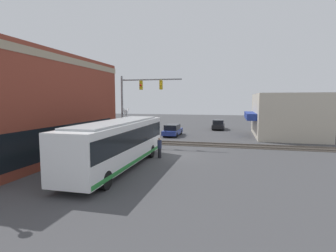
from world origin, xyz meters
name	(u,v)px	position (x,y,z in m)	size (l,w,h in m)	color
ground_plane	(174,156)	(0.00, 0.00, 0.00)	(120.00, 120.00, 0.00)	#424244
brick_building	(17,107)	(-3.14, 12.43, 4.10)	(16.27, 9.93, 8.20)	brown
shop_building	(286,115)	(14.48, -11.24, 2.71)	(10.64, 8.77, 5.42)	beige
city_bus	(118,142)	(-4.77, 2.80, 1.79)	(11.89, 2.59, 3.25)	white
traffic_signal_gantry	(137,96)	(4.20, 4.75, 5.05)	(0.42, 6.35, 7.07)	gray
crossing_signal	(126,123)	(4.28, 6.02, 2.30)	(1.41, 1.18, 3.81)	gray
rail_track_near	(186,144)	(6.00, 0.00, 0.03)	(2.60, 60.00, 0.15)	#332D28
parked_car_blue	(173,130)	(11.89, 2.80, 0.69)	(4.86, 1.82, 1.48)	navy
parked_car_black	(218,125)	(20.63, -2.60, 0.71)	(4.55, 1.82, 1.53)	black
pedestrian_at_crossing	(146,136)	(5.15, 4.13, 0.86)	(0.34, 0.34, 1.70)	#2D3351
pedestrian_near_bus	(160,148)	(-1.06, 0.94, 0.84)	(0.34, 0.34, 1.65)	black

